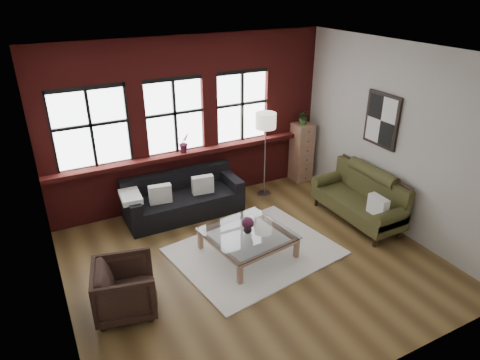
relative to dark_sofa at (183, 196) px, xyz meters
name	(u,v)px	position (x,y,z in m)	size (l,w,h in m)	color
floor	(252,261)	(0.42, -1.90, -0.39)	(5.50, 5.50, 0.00)	brown
ceiling	(255,54)	(0.42, -1.90, 2.81)	(5.50, 5.50, 0.00)	white
wall_back	(189,122)	(0.42, 0.60, 1.21)	(5.50, 5.50, 0.00)	#B3B0A7
wall_front	(379,262)	(0.42, -4.40, 1.21)	(5.50, 5.50, 0.00)	#B3B0A7
wall_left	(47,213)	(-2.33, -1.90, 1.21)	(5.00, 5.00, 0.00)	#B3B0A7
wall_right	(394,139)	(3.17, -1.90, 1.21)	(5.00, 5.00, 0.00)	#B3B0A7
brick_backwall	(190,123)	(0.42, 0.54, 1.21)	(5.50, 0.12, 3.20)	maroon
sill_ledge	(193,152)	(0.42, 0.45, 0.65)	(5.50, 0.30, 0.08)	maroon
window_left	(91,129)	(-1.38, 0.55, 1.36)	(1.38, 0.10, 1.50)	black
window_mid	(175,117)	(0.12, 0.55, 1.36)	(1.38, 0.10, 1.50)	black
window_right	(241,107)	(1.52, 0.55, 1.36)	(1.38, 0.10, 1.50)	black
wall_poster	(382,120)	(3.14, -1.60, 1.46)	(0.05, 0.74, 0.94)	black
shag_rug	(255,251)	(0.57, -1.71, -0.38)	(2.49, 1.95, 0.03)	white
dark_sofa	(183,196)	(0.00, 0.00, 0.00)	(2.16, 0.88, 0.78)	black
pillow_a	(160,194)	(-0.46, -0.10, 0.19)	(0.40, 0.14, 0.34)	white
pillow_b	(203,185)	(0.36, -0.10, 0.19)	(0.40, 0.14, 0.34)	white
vintage_settee	(358,197)	(2.72, -1.69, 0.11)	(0.83, 1.86, 0.99)	#3C3B1B
pillow_settee	(378,206)	(2.64, -2.26, 0.21)	(0.14, 0.38, 0.34)	white
armchair	(125,288)	(-1.61, -2.09, -0.03)	(0.78, 0.80, 0.73)	black
coffee_table	(248,243)	(0.45, -1.70, -0.20)	(1.23, 1.23, 0.41)	#9F7156
vase	(248,229)	(0.45, -1.70, 0.08)	(0.14, 0.14, 0.14)	#B2B2B2
flowers	(248,223)	(0.45, -1.70, 0.19)	(0.19, 0.19, 0.19)	#561D38
drawer_chest	(301,152)	(2.86, 0.28, 0.25)	(0.39, 0.39, 1.28)	#9F7156
potted_plant_top	(304,117)	(2.86, 0.28, 1.04)	(0.28, 0.24, 0.31)	#2D5923
floor_lamp	(265,152)	(1.77, 0.02, 0.55)	(0.40, 0.40, 1.89)	#A5A5A8
sill_plant	(184,143)	(0.23, 0.42, 0.87)	(0.20, 0.16, 0.37)	#561D38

